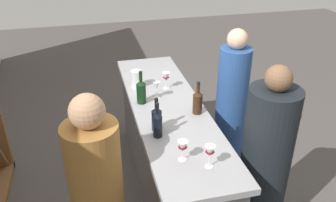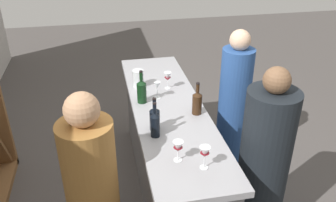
{
  "view_description": "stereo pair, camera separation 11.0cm",
  "coord_description": "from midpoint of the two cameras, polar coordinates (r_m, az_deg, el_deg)",
  "views": [
    {
      "loc": [
        -2.61,
        0.64,
        2.42
      ],
      "look_at": [
        0.0,
        0.0,
        0.97
      ],
      "focal_mm": 38.04,
      "sensor_mm": 36.0,
      "label": 1
    },
    {
      "loc": [
        -2.63,
        0.54,
        2.42
      ],
      "look_at": [
        0.0,
        0.0,
        0.97
      ],
      "focal_mm": 38.04,
      "sensor_mm": 36.0,
      "label": 2
    }
  ],
  "objects": [
    {
      "name": "person_center_guest",
      "position": [
        2.9,
        16.12,
        -9.73
      ],
      "size": [
        0.45,
        0.45,
        1.5
      ],
      "rotation": [
        0.0,
        0.0,
        1.39
      ],
      "color": "black",
      "rests_on": "ground"
    },
    {
      "name": "wine_glass_far_left",
      "position": [
        2.38,
        2.95,
        -7.47
      ],
      "size": [
        0.07,
        0.07,
        0.15
      ],
      "color": "white",
      "rests_on": "bar_counter"
    },
    {
      "name": "person_right_guest",
      "position": [
        2.56,
        -10.64,
        -14.98
      ],
      "size": [
        0.38,
        0.38,
        1.49
      ],
      "rotation": [
        0.0,
        0.0,
        -1.5
      ],
      "color": "#9E6B33",
      "rests_on": "ground"
    },
    {
      "name": "wine_bottle_leftmost_near_black",
      "position": [
        2.62,
        -0.88,
        -3.67
      ],
      "size": [
        0.07,
        0.07,
        0.28
      ],
      "color": "black",
      "rests_on": "bar_counter"
    },
    {
      "name": "wine_bottle_second_right_dark_green",
      "position": [
        3.09,
        -3.23,
        1.68
      ],
      "size": [
        0.08,
        0.08,
        0.3
      ],
      "color": "black",
      "rests_on": "bar_counter"
    },
    {
      "name": "water_pitcher",
      "position": [
        3.39,
        -3.88,
        3.63
      ],
      "size": [
        0.1,
        0.1,
        0.17
      ],
      "color": "silver",
      "rests_on": "bar_counter"
    },
    {
      "name": "wine_bottle_center_amber_brown",
      "position": [
        2.93,
        5.76,
        -0.18
      ],
      "size": [
        0.08,
        0.08,
        0.28
      ],
      "color": "#331E0F",
      "rests_on": "bar_counter"
    },
    {
      "name": "wine_bottle_second_left_near_black",
      "position": [
        2.7,
        -0.99,
        -2.73
      ],
      "size": [
        0.08,
        0.08,
        0.27
      ],
      "color": "black",
      "rests_on": "bar_counter"
    },
    {
      "name": "wine_glass_near_right",
      "position": [
        3.15,
        -0.76,
        2.35
      ],
      "size": [
        0.06,
        0.06,
        0.16
      ],
      "color": "white",
      "rests_on": "bar_counter"
    },
    {
      "name": "wine_glass_near_left",
      "position": [
        3.33,
        0.89,
        3.8
      ],
      "size": [
        0.07,
        0.07,
        0.16
      ],
      "color": "white",
      "rests_on": "bar_counter"
    },
    {
      "name": "bar_counter",
      "position": [
        3.32,
        0.96,
        -7.74
      ],
      "size": [
        2.28,
        0.61,
        0.92
      ],
      "color": "slate",
      "rests_on": "ground"
    },
    {
      "name": "person_left_guest",
      "position": [
        3.68,
        11.33,
        -0.54
      ],
      "size": [
        0.41,
        0.41,
        1.46
      ],
      "rotation": [
        0.0,
        0.0,
        1.18
      ],
      "color": "#284C8C",
      "rests_on": "ground"
    },
    {
      "name": "wine_glass_near_center",
      "position": [
        2.32,
        7.28,
        -8.3
      ],
      "size": [
        0.07,
        0.07,
        0.17
      ],
      "color": "white",
      "rests_on": "bar_counter"
    },
    {
      "name": "ground_plane",
      "position": [
        3.61,
        0.9,
        -13.74
      ],
      "size": [
        12.0,
        12.0,
        0.0
      ],
      "primitive_type": "plane",
      "color": "#4C4744"
    }
  ]
}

